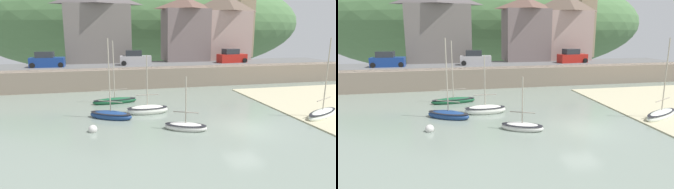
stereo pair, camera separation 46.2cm
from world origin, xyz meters
The scene contains 15 objects.
quay_seawall centered at (0.00, 17.50, 1.36)m, with size 48.00×9.40×2.40m.
hillside_backdrop centered at (0.62, 55.20, 8.68)m, with size 80.00×44.00×24.81m.
waterfront_building_left centered at (-10.10, 25.20, 7.65)m, with size 9.24×4.39×10.31m.
waterfront_building_centre centered at (2.69, 25.20, 7.18)m, with size 6.84×5.32×9.40m.
waterfront_building_right centered at (9.04, 25.20, 7.50)m, with size 7.70×4.69×10.00m.
church_with_spire centered at (14.29, 29.20, 10.19)m, with size 3.00×3.00×15.14m.
sailboat_tall_mast centered at (7.30, 1.04, 0.30)m, with size 4.32×2.97×6.55m.
sailboat_white_hull centered at (-4.29, 0.62, 0.24)m, with size 3.24×2.36×3.95m.
motorboat_with_cabin centered at (-8.80, 9.62, 0.25)m, with size 4.34×1.66×6.12m.
sailboat_far_left centered at (-6.26, 5.45, 0.30)m, with size 3.52×1.38×5.13m.
dinghy_open_wooden centered at (-9.35, 4.59, 0.29)m, with size 3.78×2.91×6.49m.
parked_car_near_slipway centered at (-16.56, 20.70, 3.20)m, with size 4.14×1.82×1.95m.
parked_car_by_wall centered at (-5.47, 20.70, 3.20)m, with size 4.24×2.07×1.95m.
parked_car_end_of_row centered at (8.38, 20.70, 3.20)m, with size 4.26×2.14×1.95m.
mooring_buoy centered at (-10.67, 1.61, 0.18)m, with size 0.61×0.61×0.61m.
Camera 1 is at (-9.84, -18.19, 6.84)m, focal length 31.11 mm.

